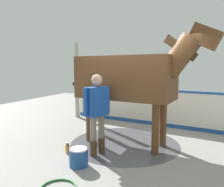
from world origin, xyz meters
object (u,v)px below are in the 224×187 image
(handler, at_px, (97,109))
(wash_bucket, at_px, (79,157))
(bottle_spray, at_px, (68,149))
(horse, at_px, (130,77))
(bottle_shampoo, at_px, (67,148))

(handler, distance_m, wash_bucket, 1.04)
(handler, height_order, wash_bucket, handler)
(wash_bucket, relative_size, bottle_spray, 1.49)
(horse, height_order, bottle_shampoo, horse)
(horse, relative_size, bottle_spray, 15.28)
(horse, relative_size, bottle_shampoo, 17.19)
(horse, relative_size, handler, 2.12)
(wash_bucket, distance_m, bottle_spray, 0.63)
(bottle_shampoo, height_order, bottle_spray, bottle_spray)
(horse, bearing_deg, bottle_spray, -124.94)
(bottle_shampoo, bearing_deg, wash_bucket, 142.78)
(handler, height_order, bottle_shampoo, handler)
(horse, distance_m, bottle_spray, 2.12)
(bottle_spray, bearing_deg, wash_bucket, 143.93)
(handler, bearing_deg, bottle_shampoo, 36.73)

